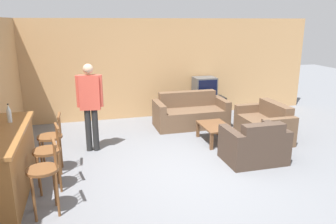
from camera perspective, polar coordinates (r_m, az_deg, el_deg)
name	(u,v)px	position (r m, az deg, el deg)	size (l,w,h in m)	color
ground_plane	(192,174)	(5.72, 4.16, -10.74)	(24.00, 24.00, 0.00)	slate
wall_back	(147,69)	(8.77, -3.67, 7.47)	(9.40, 0.08, 2.60)	tan
bar_counter	(9,163)	(5.43, -25.99, -7.98)	(0.55, 2.11, 1.00)	brown
bar_chair_near	(44,175)	(4.69, -20.77, -10.19)	(0.48, 0.48, 1.02)	brown
bar_chair_mid	(48,155)	(5.31, -20.15, -7.09)	(0.48, 0.48, 1.02)	brown
bar_chair_far	(51,141)	(5.90, -19.69, -4.75)	(0.42, 0.42, 1.02)	brown
couch_far	(190,114)	(8.13, 3.91, -0.36)	(1.77, 0.84, 0.83)	brown
armchair_near	(255,146)	(6.27, 14.83, -5.76)	(1.08, 0.80, 0.81)	#423328
loveseat_right	(265,125)	(7.57, 16.50, -2.21)	(0.77, 1.35, 0.80)	brown
coffee_table	(215,128)	(7.10, 8.25, -2.73)	(0.58, 0.88, 0.38)	brown
tv_unit	(204,106)	(9.08, 6.28, 0.96)	(1.15, 0.46, 0.51)	black
tv	(205,87)	(8.96, 6.38, 4.27)	(0.59, 0.47, 0.56)	#4C4C4C
bottle	(9,114)	(5.64, -25.94, -0.29)	(0.07, 0.07, 0.30)	silver
person_by_window	(90,102)	(6.55, -13.41, 1.71)	(0.50, 0.21, 1.75)	black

